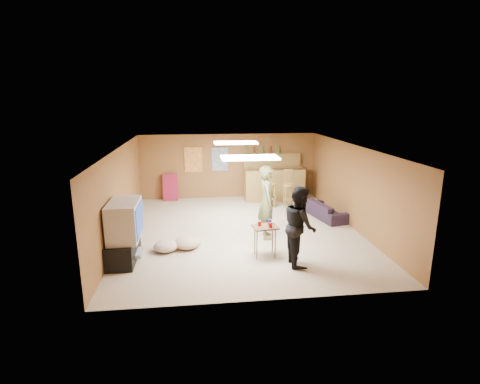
{
  "coord_description": "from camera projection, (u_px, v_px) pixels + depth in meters",
  "views": [
    {
      "loc": [
        -1.14,
        -9.2,
        3.39
      ],
      "look_at": [
        0.0,
        0.2,
        1.0
      ],
      "focal_mm": 28.0,
      "sensor_mm": 36.0,
      "label": 1
    }
  ],
  "objects": [
    {
      "name": "bar_lip",
      "position": [
        276.0,
        169.0,
        12.32
      ],
      "size": [
        2.1,
        0.12,
        0.05
      ],
      "primitive_type": "cube",
      "color": "#392012",
      "rests_on": "bar_counter"
    },
    {
      "name": "dvd_box",
      "position": [
        134.0,
        253.0,
        8.04
      ],
      "size": [
        0.35,
        0.5,
        0.08
      ],
      "primitive_type": "cube",
      "color": "#B2B2B7",
      "rests_on": "tv_stand"
    },
    {
      "name": "cup_red_far",
      "position": [
        270.0,
        225.0,
        7.99
      ],
      "size": [
        0.1,
        0.1,
        0.11
      ],
      "primitive_type": "cylinder",
      "rotation": [
        0.0,
        0.0,
        -0.21
      ],
      "color": "#A30D0A",
      "rests_on": "tray_table"
    },
    {
      "name": "bar_stool_left",
      "position": [
        270.0,
        189.0,
        11.88
      ],
      "size": [
        0.41,
        0.41,
        1.15
      ],
      "primitive_type": null,
      "rotation": [
        0.0,
        0.0,
        -0.14
      ],
      "color": "olive",
      "rests_on": "ground"
    },
    {
      "name": "ceiling",
      "position": [
        241.0,
        147.0,
        9.28
      ],
      "size": [
        6.0,
        7.0,
        0.02
      ],
      "primitive_type": "cube",
      "color": "silver",
      "rests_on": "ground"
    },
    {
      "name": "ceiling_panel_front",
      "position": [
        250.0,
        158.0,
        7.84
      ],
      "size": [
        1.2,
        0.6,
        0.04
      ],
      "primitive_type": "cube",
      "color": "white",
      "rests_on": "ceiling"
    },
    {
      "name": "cup_blue",
      "position": [
        270.0,
        222.0,
        8.18
      ],
      "size": [
        0.11,
        0.11,
        0.12
      ],
      "primitive_type": "cylinder",
      "rotation": [
        0.0,
        0.0,
        -0.34
      ],
      "color": "#161B97",
      "rests_on": "tray_table"
    },
    {
      "name": "sofa",
      "position": [
        326.0,
        210.0,
        10.84
      ],
      "size": [
        0.91,
        1.65,
        0.46
      ],
      "primitive_type": "imported",
      "rotation": [
        0.0,
        0.0,
        1.77
      ],
      "color": "black",
      "rests_on": "ground"
    },
    {
      "name": "ceiling_panel_back",
      "position": [
        236.0,
        143.0,
        10.44
      ],
      "size": [
        1.2,
        0.6,
        0.04
      ],
      "primitive_type": "cube",
      "color": "white",
      "rests_on": "ceiling"
    },
    {
      "name": "tv_stand",
      "position": [
        123.0,
        249.0,
        7.99
      ],
      "size": [
        0.55,
        1.3,
        0.5
      ],
      "primitive_type": "cube",
      "color": "black",
      "rests_on": "ground"
    },
    {
      "name": "cushion_near_tv",
      "position": [
        187.0,
        243.0,
        8.65
      ],
      "size": [
        0.66,
        0.66,
        0.27
      ],
      "primitive_type": "ellipsoid",
      "rotation": [
        0.0,
        0.0,
        -0.11
      ],
      "color": "tan",
      "rests_on": "ground"
    },
    {
      "name": "folding_chair_stack",
      "position": [
        170.0,
        187.0,
        12.65
      ],
      "size": [
        0.5,
        0.26,
        0.91
      ],
      "primitive_type": "cube",
      "rotation": [
        -0.14,
        0.0,
        0.0
      ],
      "color": "maroon",
      "rests_on": "ground"
    },
    {
      "name": "person_olive",
      "position": [
        267.0,
        202.0,
        9.15
      ],
      "size": [
        0.49,
        0.7,
        1.82
      ],
      "primitive_type": "imported",
      "rotation": [
        0.0,
        0.0,
        1.49
      ],
      "color": "#5E6339",
      "rests_on": "ground"
    },
    {
      "name": "person_black",
      "position": [
        300.0,
        226.0,
        7.69
      ],
      "size": [
        0.64,
        0.82,
        1.67
      ],
      "primitive_type": "imported",
      "rotation": [
        0.0,
        0.0,
        1.56
      ],
      "color": "black",
      "rests_on": "ground"
    },
    {
      "name": "poster_right",
      "position": [
        220.0,
        159.0,
        12.78
      ],
      "size": [
        0.55,
        0.03,
        0.8
      ],
      "primitive_type": "cube",
      "color": "#334C99",
      "rests_on": "wall_back"
    },
    {
      "name": "cushion_mid",
      "position": [
        193.0,
        241.0,
        8.84
      ],
      "size": [
        0.45,
        0.45,
        0.19
      ],
      "primitive_type": "ellipsoid",
      "rotation": [
        0.0,
        0.0,
        -0.08
      ],
      "color": "tan",
      "rests_on": "ground"
    },
    {
      "name": "wall_left",
      "position": [
        120.0,
        194.0,
        9.19
      ],
      "size": [
        0.02,
        7.0,
        2.2
      ],
      "primitive_type": "cube",
      "color": "brown",
      "rests_on": "ground"
    },
    {
      "name": "cup_red_near",
      "position": [
        259.0,
        224.0,
        8.1
      ],
      "size": [
        0.08,
        0.08,
        0.1
      ],
      "primitive_type": "cylinder",
      "rotation": [
        0.0,
        0.0,
        -0.07
      ],
      "color": "#A30D0A",
      "rests_on": "tray_table"
    },
    {
      "name": "tray_table",
      "position": [
        265.0,
        241.0,
        8.17
      ],
      "size": [
        0.58,
        0.49,
        0.69
      ],
      "primitive_type": "cube",
      "rotation": [
        0.0,
        0.0,
        0.13
      ],
      "color": "#392012",
      "rests_on": "ground"
    },
    {
      "name": "bar_shelf",
      "position": [
        272.0,
        154.0,
        12.9
      ],
      "size": [
        2.0,
        0.18,
        0.05
      ],
      "primitive_type": "cube",
      "color": "olive",
      "rests_on": "bar_backing"
    },
    {
      "name": "ground",
      "position": [
        241.0,
        231.0,
        9.81
      ],
      "size": [
        7.0,
        7.0,
        0.0
      ],
      "primitive_type": "plane",
      "color": "tan",
      "rests_on": "ground"
    },
    {
      "name": "bar_counter",
      "position": [
        274.0,
        184.0,
        12.69
      ],
      "size": [
        2.0,
        0.6,
        1.1
      ],
      "primitive_type": "cube",
      "color": "olive",
      "rests_on": "ground"
    },
    {
      "name": "wall_back",
      "position": [
        228.0,
        166.0,
        12.91
      ],
      "size": [
        6.0,
        0.02,
        2.2
      ],
      "primitive_type": "cube",
      "color": "brown",
      "rests_on": "ground"
    },
    {
      "name": "tv_body",
      "position": [
        125.0,
        220.0,
        7.84
      ],
      "size": [
        0.6,
        1.1,
        0.8
      ],
      "primitive_type": "cube",
      "color": "#B2B2B7",
      "rests_on": "tv_stand"
    },
    {
      "name": "bar_backing",
      "position": [
        272.0,
        163.0,
        12.99
      ],
      "size": [
        2.0,
        0.14,
        0.6
      ],
      "primitive_type": "cube",
      "color": "olive",
      "rests_on": "bar_counter"
    },
    {
      "name": "tv_screen",
      "position": [
        140.0,
        219.0,
        7.88
      ],
      "size": [
        0.02,
        0.95,
        0.65
      ],
      "primitive_type": "cube",
      "color": "navy",
      "rests_on": "tv_body"
    },
    {
      "name": "wall_right",
      "position": [
        353.0,
        187.0,
        9.9
      ],
      "size": [
        0.02,
        7.0,
        2.2
      ],
      "primitive_type": "cube",
      "color": "brown",
      "rests_on": "ground"
    },
    {
      "name": "poster_left",
      "position": [
        193.0,
        160.0,
        12.67
      ],
      "size": [
        0.6,
        0.03,
        0.85
      ],
      "primitive_type": "cube",
      "color": "#BF3F26",
      "rests_on": "wall_back"
    },
    {
      "name": "bar_stool_right",
      "position": [
        289.0,
        190.0,
        11.87
      ],
      "size": [
        0.45,
        0.45,
        1.07
      ],
      "primitive_type": null,
      "rotation": [
        0.0,
        0.0,
        -0.41
      ],
      "color": "olive",
      "rests_on": "ground"
    },
    {
      "name": "wall_front",
      "position": [
        267.0,
        240.0,
        6.18
      ],
      "size": [
        6.0,
        0.02,
        2.2
      ],
      "primitive_type": "cube",
      "color": "brown",
      "rests_on": "ground"
    },
    {
      "name": "cushion_far",
      "position": [
        166.0,
        246.0,
        8.48
      ],
      "size": [
        0.69,
        0.69,
        0.25
      ],
      "primitive_type": "ellipsoid",
      "rotation": [
        0.0,
        0.0,
        -0.3
      ],
      "color": "tan",
      "rests_on": "ground"
    },
    {
      "name": "bottle_row",
      "position": [
        262.0,
        150.0,
        12.8
      ],
      "size": [
        1.2,
        0.08,
        0.26
      ],
      "primitive_type": null,
      "color": "#3F7233",
      "rests_on": "bar_shelf"
    }
  ]
}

